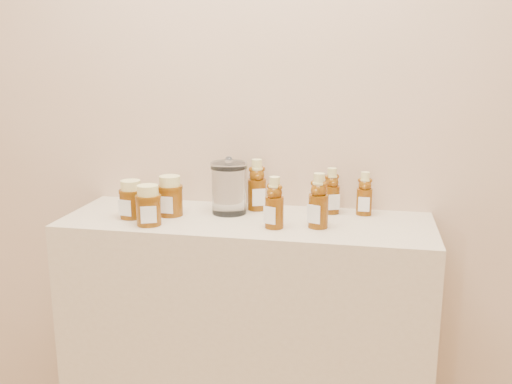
% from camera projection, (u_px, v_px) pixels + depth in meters
% --- Properties ---
extents(wall_back, '(3.50, 0.02, 2.70)m').
position_uv_depth(wall_back, '(258.00, 76.00, 1.94)').
color(wall_back, tan).
rests_on(wall_back, ground).
extents(display_table, '(1.20, 0.40, 0.90)m').
position_uv_depth(display_table, '(247.00, 345.00, 1.96)').
color(display_table, '#C4B18F').
rests_on(display_table, ground).
extents(bear_bottle_back_left, '(0.09, 0.09, 0.20)m').
position_uv_depth(bear_bottle_back_left, '(257.00, 181.00, 1.95)').
color(bear_bottle_back_left, '#5A2C07').
rests_on(bear_bottle_back_left, display_table).
extents(bear_bottle_back_mid, '(0.08, 0.08, 0.17)m').
position_uv_depth(bear_bottle_back_mid, '(332.00, 188.00, 1.91)').
color(bear_bottle_back_mid, '#5A2C07').
rests_on(bear_bottle_back_mid, display_table).
extents(bear_bottle_back_right, '(0.06, 0.06, 0.16)m').
position_uv_depth(bear_bottle_back_right, '(365.00, 191.00, 1.89)').
color(bear_bottle_back_right, '#5A2C07').
rests_on(bear_bottle_back_right, display_table).
extents(bear_bottle_front_left, '(0.08, 0.08, 0.18)m').
position_uv_depth(bear_bottle_front_left, '(274.00, 199.00, 1.74)').
color(bear_bottle_front_left, '#5A2C07').
rests_on(bear_bottle_front_left, display_table).
extents(bear_bottle_front_right, '(0.09, 0.09, 0.19)m').
position_uv_depth(bear_bottle_front_right, '(319.00, 197.00, 1.75)').
color(bear_bottle_front_right, '#5A2C07').
rests_on(bear_bottle_front_right, display_table).
extents(honey_jar_left, '(0.09, 0.09, 0.12)m').
position_uv_depth(honey_jar_left, '(131.00, 199.00, 1.86)').
color(honey_jar_left, '#5A2C07').
rests_on(honey_jar_left, display_table).
extents(honey_jar_back, '(0.09, 0.09, 0.13)m').
position_uv_depth(honey_jar_back, '(170.00, 196.00, 1.89)').
color(honey_jar_back, '#5A2C07').
rests_on(honey_jar_back, display_table).
extents(honey_jar_front, '(0.10, 0.10, 0.13)m').
position_uv_depth(honey_jar_front, '(148.00, 205.00, 1.78)').
color(honey_jar_front, '#5A2C07').
rests_on(honey_jar_front, display_table).
extents(glass_canister, '(0.16, 0.16, 0.19)m').
position_uv_depth(glass_canister, '(229.00, 186.00, 1.91)').
color(glass_canister, white).
rests_on(glass_canister, display_table).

